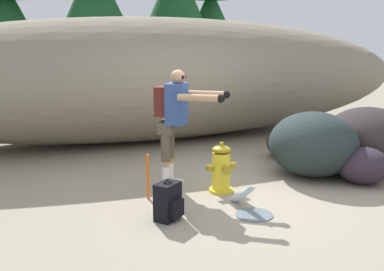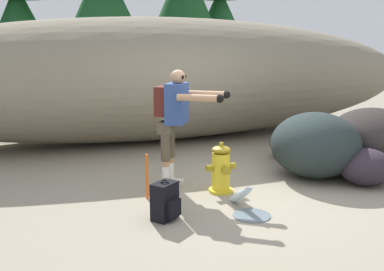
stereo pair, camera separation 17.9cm
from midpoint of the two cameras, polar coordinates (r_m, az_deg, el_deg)
The scene contains 13 objects.
ground_plane at distance 6.14m, azimuth 6.63°, elevation -7.41°, with size 56.00×56.00×0.04m, color gray.
dirt_embankment at distance 9.30m, azimuth -3.52°, elevation 7.30°, with size 12.19×3.20×2.51m, color gray.
fire_hydrant at distance 6.02m, azimuth 4.61°, elevation -4.42°, with size 0.42×0.38×0.69m.
hydrant_water_jet at distance 5.56m, azimuth 7.25°, elevation -8.27°, with size 0.45×1.00×0.55m.
utility_worker at distance 6.01m, azimuth -1.33°, elevation 2.73°, with size 1.01×0.88×1.65m.
spare_backpack at distance 5.13m, azimuth -2.48°, elevation -8.49°, with size 0.36×0.36×0.47m.
boulder_large at distance 6.94m, azimuth 16.35°, elevation -1.15°, with size 1.34×1.34×0.98m, color #242F2E.
boulder_mid at distance 7.80m, azimuth 22.93°, elevation -0.26°, with size 1.51×1.43×0.97m, color #2F2928.
boulder_small at distance 6.83m, azimuth 22.18°, elevation -3.75°, with size 0.74×0.77×0.53m, color #2F2530.
boulder_outlier at distance 7.92m, azimuth 13.25°, elevation -0.97°, with size 0.72×0.76×0.56m, color #2C2C20.
pine_tree_left at distance 15.21m, azimuth -21.22°, elevation 14.70°, with size 2.59×2.59×5.67m.
pine_tree_far_right at distance 17.26m, azimuth 3.91°, elevation 15.97°, with size 2.40×2.40×5.67m.
survey_stake at distance 5.78m, azimuth -4.94°, elevation -5.27°, with size 0.04×0.04×0.60m, color #E55914.
Camera 2 is at (-2.54, -5.20, 2.01)m, focal length 41.34 mm.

